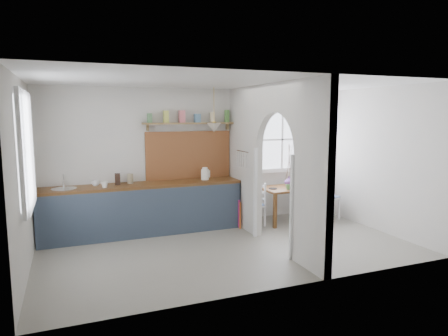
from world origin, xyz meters
name	(u,v)px	position (x,y,z in m)	size (l,w,h in m)	color
floor	(230,248)	(0.00, 0.00, 0.00)	(5.80, 3.20, 0.01)	gray
ceiling	(231,82)	(0.00, 0.00, 2.60)	(5.80, 3.20, 0.01)	beige
walls	(230,167)	(0.00, 0.00, 1.30)	(5.81, 3.21, 2.60)	beige
partition	(269,156)	(0.70, 0.06, 1.45)	(0.12, 3.20, 2.60)	beige
kitchen_window	(23,151)	(-2.87, 0.00, 1.65)	(0.10, 1.16, 1.50)	white
nook_window	(282,139)	(1.80, 1.56, 1.60)	(1.76, 0.10, 1.30)	white
counter	(144,208)	(-1.13, 1.33, 0.46)	(3.50, 0.60, 0.90)	brown
sink	(64,189)	(-2.43, 1.30, 0.89)	(0.40, 0.40, 0.02)	#BCBDBE
backsplash	(189,155)	(-0.20, 1.58, 1.35)	(1.65, 0.03, 0.90)	brown
shelf	(190,121)	(-0.20, 1.49, 2.00)	(1.75, 0.20, 0.21)	olive
pendant_lamp	(214,127)	(0.15, 1.15, 1.88)	(0.26, 0.26, 0.16)	silver
utensil_rail	(243,151)	(0.61, 0.90, 1.45)	(0.02, 0.02, 0.50)	#BCBDBE
dining_table	(289,204)	(1.69, 1.06, 0.35)	(1.11, 0.74, 0.69)	brown
chair_left	(252,205)	(0.87, 1.02, 0.42)	(0.38, 0.38, 0.83)	white
chair_right	(326,196)	(2.49, 0.96, 0.47)	(0.43, 0.43, 0.93)	white
kettle	(205,174)	(0.03, 1.32, 1.02)	(0.19, 0.15, 0.23)	white
mug_a	(105,185)	(-1.79, 1.16, 0.95)	(0.11, 0.11, 0.11)	silver
mug_b	(95,183)	(-1.93, 1.39, 0.95)	(0.12, 0.12, 0.10)	white
knife_block	(118,179)	(-1.56, 1.38, 1.00)	(0.09, 0.12, 0.19)	#452C20
jar	(130,179)	(-1.33, 1.42, 0.99)	(0.11, 0.11, 0.17)	gray
towel_magenta	(239,214)	(0.58, 0.98, 0.28)	(0.02, 0.03, 0.52)	#D52582
towel_orange	(240,216)	(0.58, 0.93, 0.25)	(0.02, 0.03, 0.51)	orange
bowl	(306,186)	(1.98, 0.91, 0.73)	(0.29, 0.29, 0.07)	silver
table_cup	(288,187)	(1.55, 0.86, 0.74)	(0.10, 0.10, 0.09)	#54914C
plate	(273,188)	(1.31, 1.02, 0.70)	(0.16, 0.16, 0.01)	black
vase	(289,181)	(1.78, 1.22, 0.78)	(0.18, 0.18, 0.19)	#663983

